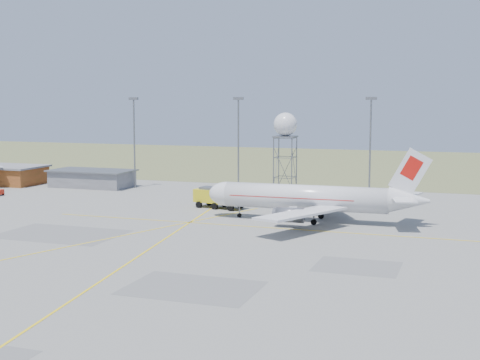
% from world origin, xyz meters
% --- Properties ---
extents(ground, '(400.00, 400.00, 0.00)m').
position_xyz_m(ground, '(0.00, 0.00, 0.00)').
color(ground, gray).
rests_on(ground, ground).
extents(grass_strip, '(400.00, 120.00, 0.03)m').
position_xyz_m(grass_strip, '(0.00, 140.00, 0.01)').
color(grass_strip, '#505F34').
rests_on(grass_strip, ground).
extents(building_grey, '(19.00, 10.00, 3.90)m').
position_xyz_m(building_grey, '(-45.00, 64.00, 1.97)').
color(building_grey, gray).
rests_on(building_grey, ground).
extents(mast_a, '(2.20, 0.50, 20.50)m').
position_xyz_m(mast_a, '(-35.00, 66.00, 12.07)').
color(mast_a, slate).
rests_on(mast_a, ground).
extents(mast_b, '(2.20, 0.50, 20.50)m').
position_xyz_m(mast_b, '(-10.00, 66.00, 12.07)').
color(mast_b, slate).
rests_on(mast_b, ground).
extents(mast_c, '(2.20, 0.50, 20.50)m').
position_xyz_m(mast_c, '(18.00, 66.00, 12.07)').
color(mast_c, slate).
rests_on(mast_c, ground).
extents(airliner_main, '(36.82, 35.83, 12.53)m').
position_xyz_m(airliner_main, '(12.43, 37.54, 3.84)').
color(airliner_main, silver).
rests_on(airliner_main, ground).
extents(radar_tower, '(4.79, 4.79, 17.35)m').
position_xyz_m(radar_tower, '(1.15, 63.26, 9.73)').
color(radar_tower, slate).
rests_on(radar_tower, ground).
extents(fire_truck, '(10.30, 5.62, 3.93)m').
position_xyz_m(fire_truck, '(-6.04, 45.23, 1.89)').
color(fire_truck, gold).
rests_on(fire_truck, ground).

